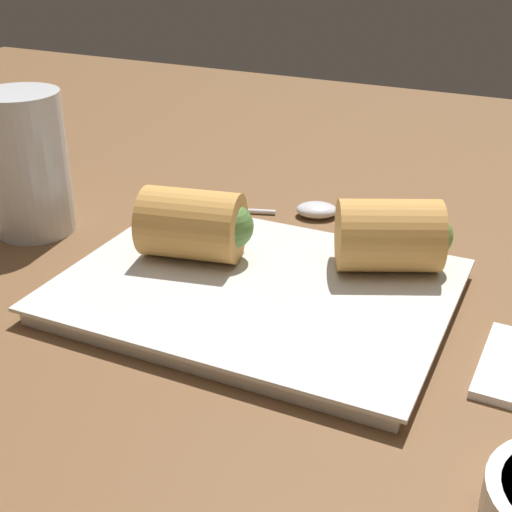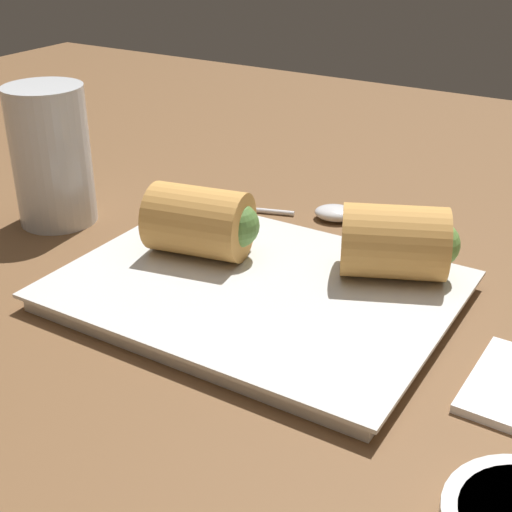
# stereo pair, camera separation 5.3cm
# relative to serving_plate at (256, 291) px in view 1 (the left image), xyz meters

# --- Properties ---
(table_surface) EXTENTS (1.80, 1.40, 0.02)m
(table_surface) POSITION_rel_serving_plate_xyz_m (0.01, -0.02, -0.02)
(table_surface) COLOR brown
(table_surface) RESTS_ON ground
(serving_plate) EXTENTS (0.29, 0.22, 0.01)m
(serving_plate) POSITION_rel_serving_plate_xyz_m (0.00, 0.00, 0.00)
(serving_plate) COLOR silver
(serving_plate) RESTS_ON table_surface
(roll_front_left) EXTENTS (0.09, 0.07, 0.06)m
(roll_front_left) POSITION_rel_serving_plate_xyz_m (0.06, -0.02, 0.04)
(roll_front_left) COLOR #D19347
(roll_front_left) RESTS_ON serving_plate
(roll_front_right) EXTENTS (0.10, 0.08, 0.06)m
(roll_front_right) POSITION_rel_serving_plate_xyz_m (-0.09, -0.07, 0.04)
(roll_front_right) COLOR #D19347
(roll_front_right) RESTS_ON serving_plate
(spoon) EXTENTS (0.16, 0.07, 0.01)m
(spoon) POSITION_rel_serving_plate_xyz_m (0.02, -0.17, -0.00)
(spoon) COLOR silver
(spoon) RESTS_ON table_surface
(drinking_glass) EXTENTS (0.07, 0.07, 0.13)m
(drinking_glass) POSITION_rel_serving_plate_xyz_m (0.24, -0.03, 0.06)
(drinking_glass) COLOR silver
(drinking_glass) RESTS_ON table_surface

